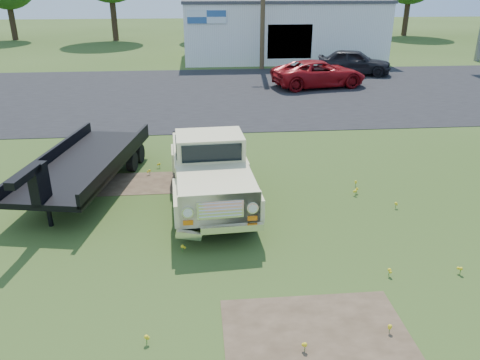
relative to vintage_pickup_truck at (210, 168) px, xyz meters
name	(u,v)px	position (x,y,z in m)	size (l,w,h in m)	color
ground	(215,243)	(0.02, -2.14, -0.91)	(140.00, 140.00, 0.00)	#314817
asphalt_lot	(203,93)	(0.02, 12.86, -0.91)	(90.00, 14.00, 0.02)	black
dirt_patch_a	(316,334)	(1.52, -5.14, -0.91)	(3.00, 2.00, 0.01)	#493726
dirt_patch_b	(139,183)	(-1.98, 1.36, -0.91)	(2.20, 1.60, 0.01)	#493726
commercial_building	(280,28)	(6.02, 24.85, 1.19)	(14.20, 8.20, 4.15)	white
vintage_pickup_truck	(210,168)	(0.00, 0.00, 0.00)	(1.96, 5.04, 1.83)	beige
flatbed_trailer	(85,159)	(-3.36, 1.26, -0.10)	(2.00, 6.01, 1.64)	black
red_pickup	(319,74)	(6.32, 13.92, -0.21)	(2.33, 5.05, 1.40)	maroon
dark_sedan	(354,62)	(9.36, 17.36, -0.16)	(1.78, 4.41, 1.50)	black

